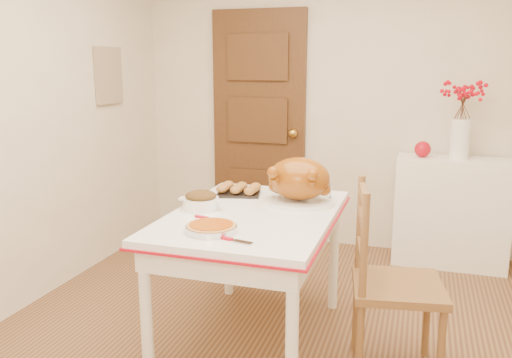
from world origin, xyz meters
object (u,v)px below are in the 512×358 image
(chair_oak, at_px, (398,282))
(pumpkin_pie, at_px, (211,227))
(kitchen_table, at_px, (253,278))
(turkey_platter, at_px, (299,181))
(sideboard, at_px, (451,212))

(chair_oak, xyz_separation_m, pumpkin_pie, (-0.89, -0.32, 0.30))
(kitchen_table, xyz_separation_m, chair_oak, (0.80, -0.07, 0.11))
(turkey_platter, bearing_deg, sideboard, 64.32)
(sideboard, bearing_deg, pumpkin_pie, -120.73)
(kitchen_table, xyz_separation_m, turkey_platter, (0.20, 0.26, 0.53))
(sideboard, bearing_deg, turkey_platter, -123.69)
(kitchen_table, distance_m, pumpkin_pie, 0.58)
(pumpkin_pie, bearing_deg, turkey_platter, 66.22)
(kitchen_table, relative_size, chair_oak, 1.29)
(chair_oak, height_order, pumpkin_pie, chair_oak)
(sideboard, relative_size, turkey_platter, 2.01)
(kitchen_table, bearing_deg, sideboard, 55.77)
(sideboard, distance_m, kitchen_table, 2.00)
(turkey_platter, distance_m, pumpkin_pie, 0.72)
(chair_oak, relative_size, pumpkin_pie, 3.96)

